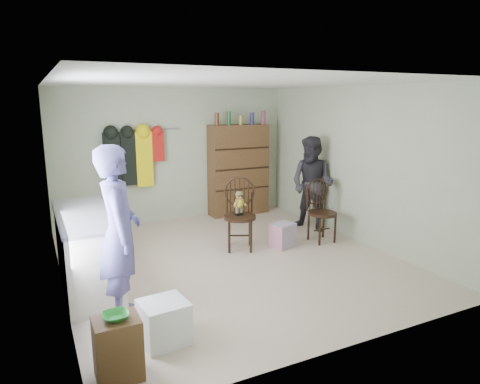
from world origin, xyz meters
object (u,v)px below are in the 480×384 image
chair_front (240,210)px  chair_far (320,208)px  counter (87,250)px  dresser (239,170)px

chair_front → chair_far: chair_front is taller
counter → chair_front: bearing=10.4°
chair_front → dresser: bearing=88.8°
dresser → chair_far: bearing=-78.1°
chair_front → dresser: size_ratio=0.54×
counter → dresser: (3.20, 2.30, 0.44)m
chair_front → dresser: (0.90, 1.87, 0.29)m
chair_far → chair_front: bearing=169.8°
chair_front → chair_far: bearing=13.9°
dresser → chair_front: bearing=-115.6°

